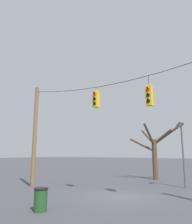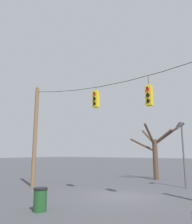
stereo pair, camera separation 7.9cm
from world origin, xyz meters
TOP-DOWN VIEW (x-y plane):
  - ground_plane at (0.00, 0.00)m, footprint 200.00×200.00m
  - utility_pole_left at (-7.09, -0.44)m, footprint 0.31×0.31m
  - span_wire at (-0.00, -0.44)m, footprint 14.19×0.03m
  - traffic_light_over_intersection at (-1.27, -0.44)m, footprint 0.34×0.58m
  - traffic_light_near_right_pole at (2.31, -0.44)m, footprint 0.34×0.58m
  - street_lamp at (2.53, 5.01)m, footprint 0.52×0.89m
  - bare_tree at (-0.87, 9.12)m, footprint 5.18×2.82m
  - trash_bin at (-1.12, -4.90)m, footprint 0.61×0.61m

SIDE VIEW (x-z plane):
  - ground_plane at x=0.00m, z-range 0.00..0.00m
  - trash_bin at x=-1.12m, z-range 0.00..0.98m
  - bare_tree at x=-0.87m, z-range 0.21..5.52m
  - street_lamp at x=2.53m, z-range 1.27..6.03m
  - utility_pole_left at x=-7.09m, z-range -0.01..7.78m
  - traffic_light_near_right_pole at x=2.31m, z-range 4.74..6.46m
  - traffic_light_over_intersection at x=-1.27m, z-range 5.24..6.58m
  - span_wire at x=0.00m, z-range 6.58..7.27m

